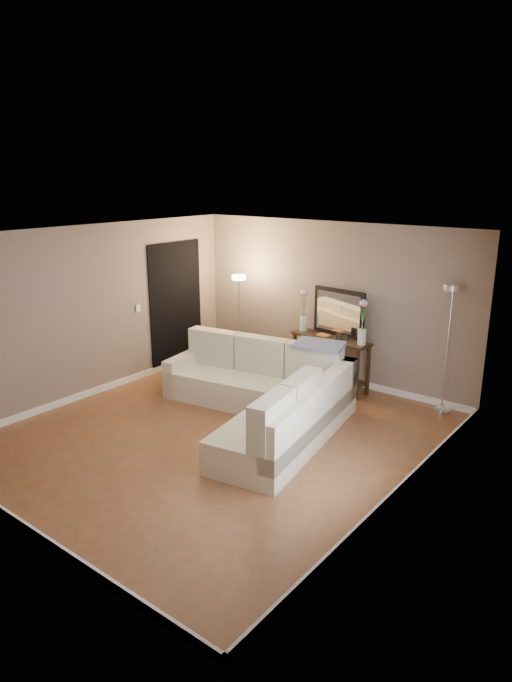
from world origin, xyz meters
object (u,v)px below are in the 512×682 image
Objects in this scene: console_table at (326,358)px; floor_lamp_lit at (239,304)px; sectional_sofa at (266,395)px; floor_lamp_unlit at (450,323)px.

floor_lamp_lit is at bearing -172.90° from console_table.
sectional_sofa is 2.35m from floor_lamp_lit.
floor_lamp_lit is (-1.67, 1.44, 0.82)m from sectional_sofa.
floor_lamp_unlit is at bearing 3.54° from console_table.
sectional_sofa is 1.65m from console_table.
console_table is 2.07m from floor_lamp_unlit.
console_table is at bearing 7.10° from floor_lamp_lit.
floor_lamp_lit is (-1.63, -0.20, 0.70)m from console_table.
console_table is 0.74× the size of floor_lamp_unlit.
sectional_sofa reaches higher than console_table.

